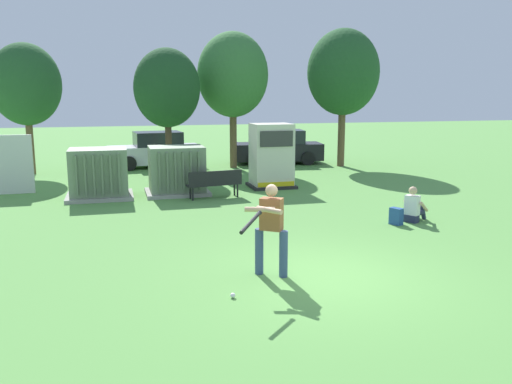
{
  "coord_description": "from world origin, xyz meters",
  "views": [
    {
      "loc": [
        -3.65,
        -8.79,
        3.38
      ],
      "look_at": [
        -0.36,
        3.5,
        1.0
      ],
      "focal_mm": 37.24,
      "sensor_mm": 36.0,
      "label": 1
    }
  ],
  "objects_px": {
    "transformer_west": "(99,174)",
    "backpack": "(396,216)",
    "sports_ball": "(233,296)",
    "parked_car_leftmost": "(156,151)",
    "generator_enclosure": "(271,156)",
    "park_bench": "(215,182)",
    "transformer_mid_west": "(177,171)",
    "seated_spectator": "(414,208)",
    "parked_car_left_of_center": "(279,148)",
    "batter": "(270,226)"
  },
  "relations": [
    {
      "from": "transformer_west",
      "to": "backpack",
      "type": "distance_m",
      "value": 9.47
    },
    {
      "from": "transformer_west",
      "to": "sports_ball",
      "type": "xyz_separation_m",
      "value": [
        2.33,
        -9.53,
        -0.74
      ]
    },
    {
      "from": "transformer_west",
      "to": "parked_car_leftmost",
      "type": "relative_size",
      "value": 0.48
    },
    {
      "from": "generator_enclosure",
      "to": "park_bench",
      "type": "height_order",
      "value": "generator_enclosure"
    },
    {
      "from": "transformer_mid_west",
      "to": "sports_ball",
      "type": "bearing_deg",
      "value": -91.17
    },
    {
      "from": "transformer_west",
      "to": "park_bench",
      "type": "xyz_separation_m",
      "value": [
        3.62,
        -1.04,
        -0.25
      ]
    },
    {
      "from": "backpack",
      "to": "sports_ball",
      "type": "bearing_deg",
      "value": -143.64
    },
    {
      "from": "seated_spectator",
      "to": "parked_car_left_of_center",
      "type": "bearing_deg",
      "value": 89.59
    },
    {
      "from": "park_bench",
      "to": "parked_car_leftmost",
      "type": "height_order",
      "value": "parked_car_leftmost"
    },
    {
      "from": "parked_car_leftmost",
      "to": "transformer_mid_west",
      "type": "bearing_deg",
      "value": -88.74
    },
    {
      "from": "generator_enclosure",
      "to": "parked_car_leftmost",
      "type": "distance_m",
      "value": 7.49
    },
    {
      "from": "backpack",
      "to": "parked_car_leftmost",
      "type": "xyz_separation_m",
      "value": [
        -5.18,
        12.77,
        0.54
      ]
    },
    {
      "from": "transformer_west",
      "to": "sports_ball",
      "type": "relative_size",
      "value": 23.33
    },
    {
      "from": "parked_car_leftmost",
      "to": "parked_car_left_of_center",
      "type": "height_order",
      "value": "same"
    },
    {
      "from": "backpack",
      "to": "parked_car_left_of_center",
      "type": "relative_size",
      "value": 0.1
    },
    {
      "from": "transformer_west",
      "to": "batter",
      "type": "distance_m",
      "value": 9.24
    },
    {
      "from": "generator_enclosure",
      "to": "sports_ball",
      "type": "xyz_separation_m",
      "value": [
        -3.67,
        -10.07,
        -1.09
      ]
    },
    {
      "from": "parked_car_left_of_center",
      "to": "parked_car_leftmost",
      "type": "bearing_deg",
      "value": 177.46
    },
    {
      "from": "transformer_mid_west",
      "to": "parked_car_left_of_center",
      "type": "xyz_separation_m",
      "value": [
        5.72,
        6.76,
        -0.04
      ]
    },
    {
      "from": "transformer_west",
      "to": "seated_spectator",
      "type": "height_order",
      "value": "transformer_west"
    },
    {
      "from": "transformer_mid_west",
      "to": "seated_spectator",
      "type": "height_order",
      "value": "transformer_mid_west"
    },
    {
      "from": "transformer_west",
      "to": "transformer_mid_west",
      "type": "xyz_separation_m",
      "value": [
        2.53,
        0.06,
        0.0
      ]
    },
    {
      "from": "park_bench",
      "to": "parked_car_left_of_center",
      "type": "height_order",
      "value": "parked_car_left_of_center"
    },
    {
      "from": "transformer_west",
      "to": "batter",
      "type": "height_order",
      "value": "batter"
    },
    {
      "from": "sports_ball",
      "to": "parked_car_left_of_center",
      "type": "xyz_separation_m",
      "value": [
        5.92,
        16.35,
        0.71
      ]
    },
    {
      "from": "transformer_west",
      "to": "seated_spectator",
      "type": "distance_m",
      "value": 9.85
    },
    {
      "from": "transformer_mid_west",
      "to": "sports_ball",
      "type": "distance_m",
      "value": 9.63
    },
    {
      "from": "transformer_mid_west",
      "to": "parked_car_left_of_center",
      "type": "relative_size",
      "value": 0.48
    },
    {
      "from": "batter",
      "to": "sports_ball",
      "type": "bearing_deg",
      "value": -136.04
    },
    {
      "from": "sports_ball",
      "to": "backpack",
      "type": "relative_size",
      "value": 0.2
    },
    {
      "from": "backpack",
      "to": "parked_car_left_of_center",
      "type": "xyz_separation_m",
      "value": [
        0.7,
        12.51,
        0.54
      ]
    },
    {
      "from": "seated_spectator",
      "to": "parked_car_leftmost",
      "type": "relative_size",
      "value": 0.22
    },
    {
      "from": "sports_ball",
      "to": "batter",
      "type": "bearing_deg",
      "value": 43.96
    },
    {
      "from": "transformer_west",
      "to": "parked_car_left_of_center",
      "type": "xyz_separation_m",
      "value": [
        8.25,
        6.82,
        -0.04
      ]
    },
    {
      "from": "sports_ball",
      "to": "backpack",
      "type": "distance_m",
      "value": 6.48
    },
    {
      "from": "park_bench",
      "to": "sports_ball",
      "type": "xyz_separation_m",
      "value": [
        -1.29,
        -8.5,
        -0.49
      ]
    },
    {
      "from": "batter",
      "to": "backpack",
      "type": "height_order",
      "value": "batter"
    },
    {
      "from": "transformer_west",
      "to": "sports_ball",
      "type": "height_order",
      "value": "transformer_west"
    },
    {
      "from": "transformer_west",
      "to": "parked_car_left_of_center",
      "type": "height_order",
      "value": "same"
    },
    {
      "from": "parked_car_leftmost",
      "to": "parked_car_left_of_center",
      "type": "distance_m",
      "value": 5.88
    },
    {
      "from": "generator_enclosure",
      "to": "sports_ball",
      "type": "bearing_deg",
      "value": -110.03
    },
    {
      "from": "park_bench",
      "to": "backpack",
      "type": "relative_size",
      "value": 4.18
    },
    {
      "from": "parked_car_leftmost",
      "to": "seated_spectator",
      "type": "bearing_deg",
      "value": -65.32
    },
    {
      "from": "park_bench",
      "to": "backpack",
      "type": "bearing_deg",
      "value": -49.81
    },
    {
      "from": "parked_car_leftmost",
      "to": "generator_enclosure",
      "type": "bearing_deg",
      "value": -61.0
    },
    {
      "from": "transformer_mid_west",
      "to": "batter",
      "type": "height_order",
      "value": "batter"
    },
    {
      "from": "generator_enclosure",
      "to": "parked_car_leftmost",
      "type": "xyz_separation_m",
      "value": [
        -3.63,
        6.55,
        -0.38
      ]
    },
    {
      "from": "backpack",
      "to": "generator_enclosure",
      "type": "bearing_deg",
      "value": 103.98
    },
    {
      "from": "generator_enclosure",
      "to": "parked_car_leftmost",
      "type": "height_order",
      "value": "generator_enclosure"
    },
    {
      "from": "transformer_west",
      "to": "parked_car_leftmost",
      "type": "bearing_deg",
      "value": 71.48
    }
  ]
}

